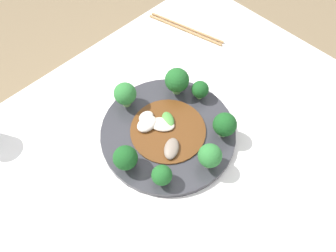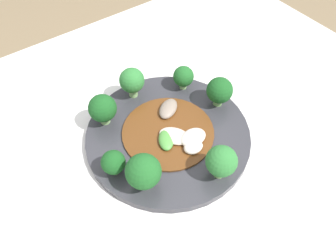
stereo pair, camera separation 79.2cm
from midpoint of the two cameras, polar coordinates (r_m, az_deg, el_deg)
ground_plane at (r=1.35m, az=1.78°, el=-34.00°), size 8.00×8.00×0.00m
table at (r=0.97m, az=2.50°, el=-34.49°), size 1.05×0.79×0.77m
plate at (r=0.58m, az=3.43°, el=-31.47°), size 0.31×0.31×0.02m
broccoli_east at (r=0.54m, az=-8.28°, el=-40.77°), size 0.05×0.05×0.06m
broccoli_south at (r=0.54m, az=-8.20°, el=-23.03°), size 0.05×0.05×0.07m
broccoli_northwest at (r=0.55m, az=19.02°, el=-30.86°), size 0.05×0.05×0.07m
broccoli_west at (r=0.56m, az=11.74°, el=-20.73°), size 0.04×0.04×0.05m
broccoli_southwest at (r=0.54m, az=5.69°, el=-18.95°), size 0.06×0.06×0.07m
broccoli_north at (r=0.54m, az=16.06°, el=-39.67°), size 0.05×0.05×0.07m
broccoli_northeast at (r=0.55m, az=2.48°, el=-44.66°), size 0.04×0.04×0.05m
stirfry_center at (r=0.56m, az=2.09°, el=-31.39°), size 0.17×0.17×0.02m
chopsticks at (r=0.69m, az=6.72°, el=0.07°), size 0.08×0.24×0.01m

